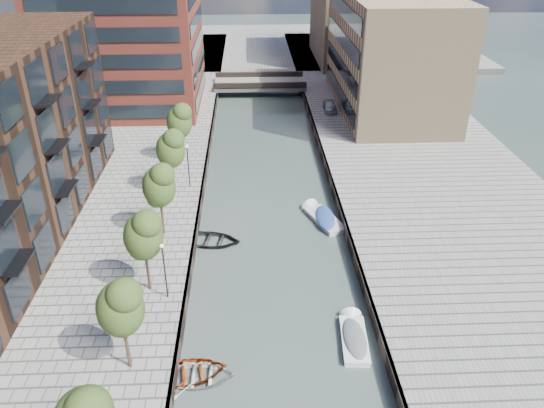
{
  "coord_description": "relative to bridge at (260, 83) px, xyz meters",
  "views": [
    {
      "loc": [
        -1.58,
        -3.79,
        23.15
      ],
      "look_at": [
        0.0,
        31.81,
        3.5
      ],
      "focal_mm": 35.0,
      "sensor_mm": 36.0,
      "label": 1
    }
  ],
  "objects": [
    {
      "name": "motorboat_4",
      "position": [
        4.56,
        -51.3,
        -1.21
      ],
      "size": [
        1.87,
        4.55,
        1.48
      ],
      "color": "white",
      "rests_on": "ground"
    },
    {
      "name": "sloop_3",
      "position": [
        -4.81,
        -54.2,
        -1.39
      ],
      "size": [
        4.36,
        3.12,
        0.9
      ],
      "primitive_type": "imported",
      "rotation": [
        0.0,
        0.0,
        1.58
      ],
      "color": "silver",
      "rests_on": "ground"
    },
    {
      "name": "motorboat_3",
      "position": [
        4.46,
        -36.78,
        -1.19
      ],
      "size": [
        3.48,
        5.28,
        1.67
      ],
      "color": "silver",
      "rests_on": "ground"
    },
    {
      "name": "tree_4",
      "position": [
        -8.5,
        -40.0,
        3.92
      ],
      "size": [
        2.5,
        2.5,
        5.95
      ],
      "color": "#382619",
      "rests_on": "quay_left"
    },
    {
      "name": "tree_5",
      "position": [
        -8.5,
        -33.0,
        3.92
      ],
      "size": [
        2.5,
        2.5,
        5.95
      ],
      "color": "#382619",
      "rests_on": "quay_left"
    },
    {
      "name": "quay_right",
      "position": [
        16.0,
        -32.0,
        -0.89
      ],
      "size": [
        20.0,
        140.0,
        1.0
      ],
      "primitive_type": "cube",
      "color": "gray",
      "rests_on": "ground"
    },
    {
      "name": "sloop_2",
      "position": [
        -5.36,
        -53.96,
        -1.39
      ],
      "size": [
        5.07,
        4.05,
        0.94
      ],
      "primitive_type": "imported",
      "rotation": [
        0.0,
        0.0,
        1.77
      ],
      "color": "maroon",
      "rests_on": "ground"
    },
    {
      "name": "lamp_1",
      "position": [
        -7.2,
        -48.0,
        2.12
      ],
      "size": [
        0.24,
        0.24,
        4.12
      ],
      "color": "black",
      "rests_on": "quay_left"
    },
    {
      "name": "quay_wall_left",
      "position": [
        -6.1,
        -32.0,
        -0.89
      ],
      "size": [
        0.25,
        140.0,
        1.0
      ],
      "primitive_type": "cube",
      "color": "#332823",
      "rests_on": "ground"
    },
    {
      "name": "water",
      "position": [
        0.0,
        -32.0,
        -1.39
      ],
      "size": [
        300.0,
        300.0,
        0.0
      ],
      "primitive_type": "plane",
      "color": "#38473F",
      "rests_on": "ground"
    },
    {
      "name": "tree_3",
      "position": [
        -8.5,
        -47.0,
        3.92
      ],
      "size": [
        2.5,
        2.5,
        5.95
      ],
      "color": "#382619",
      "rests_on": "quay_left"
    },
    {
      "name": "car",
      "position": [
        8.64,
        -11.39,
        0.27
      ],
      "size": [
        1.64,
        3.9,
        1.32
      ],
      "primitive_type": "imported",
      "rotation": [
        0.0,
        0.0,
        -0.02
      ],
      "color": "#AEB2B3",
      "rests_on": "quay_right"
    },
    {
      "name": "far_closure",
      "position": [
        0.0,
        28.0,
        -0.89
      ],
      "size": [
        80.0,
        40.0,
        1.0
      ],
      "primitive_type": "cube",
      "color": "gray",
      "rests_on": "ground"
    },
    {
      "name": "quay_wall_right",
      "position": [
        6.1,
        -32.0,
        -0.89
      ],
      "size": [
        0.25,
        140.0,
        1.0
      ],
      "primitive_type": "cube",
      "color": "#332823",
      "rests_on": "ground"
    },
    {
      "name": "sloop_4",
      "position": [
        -4.88,
        -40.08,
        -1.39
      ],
      "size": [
        5.36,
        4.25,
        1.0
      ],
      "primitive_type": "imported",
      "rotation": [
        0.0,
        0.0,
        1.39
      ],
      "color": "black",
      "rests_on": "ground"
    },
    {
      "name": "tree_6",
      "position": [
        -8.5,
        -26.0,
        3.92
      ],
      "size": [
        2.5,
        2.5,
        5.95
      ],
      "color": "#382619",
      "rests_on": "quay_left"
    },
    {
      "name": "tan_block_near",
      "position": [
        16.0,
        -10.0,
        6.61
      ],
      "size": [
        12.0,
        25.0,
        14.0
      ],
      "primitive_type": "cube",
      "color": "tan",
      "rests_on": "quay_right"
    },
    {
      "name": "lamp_2",
      "position": [
        -7.2,
        -32.0,
        2.12
      ],
      "size": [
        0.24,
        0.24,
        4.12
      ],
      "color": "black",
      "rests_on": "quay_left"
    },
    {
      "name": "tan_block_far",
      "position": [
        16.0,
        16.0,
        7.61
      ],
      "size": [
        12.0,
        20.0,
        16.0
      ],
      "primitive_type": "cube",
      "color": "tan",
      "rests_on": "quay_right"
    },
    {
      "name": "bridge",
      "position": [
        0.0,
        0.0,
        0.0
      ],
      "size": [
        13.0,
        6.0,
        1.3
      ],
      "color": "gray",
      "rests_on": "ground"
    },
    {
      "name": "tree_2",
      "position": [
        -8.5,
        -54.0,
        3.92
      ],
      "size": [
        2.5,
        2.5,
        5.95
      ],
      "color": "#382619",
      "rests_on": "quay_left"
    }
  ]
}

